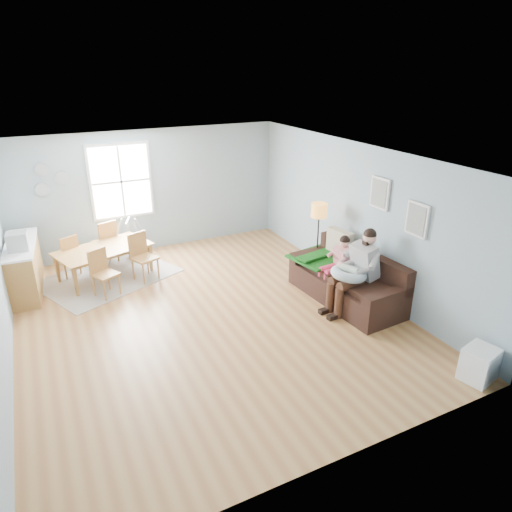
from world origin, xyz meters
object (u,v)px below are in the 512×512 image
baby_swing (130,242)px  chair_nw (68,254)px  storage_cube (479,364)px  chair_sw (102,270)px  chair_se (142,253)px  dining_table (106,263)px  floor_lamp (319,217)px  counter (25,267)px  monitor (17,241)px  toddler (339,257)px  sofa (348,283)px  chair_ne (107,239)px  father (357,268)px

baby_swing → chair_nw: bearing=-164.2°
storage_cube → chair_nw: (-4.60, 5.94, 0.25)m
chair_sw → chair_se: size_ratio=0.93×
chair_sw → chair_nw: chair_sw is taller
dining_table → chair_nw: (-0.64, 0.39, 0.18)m
floor_lamp → counter: bearing=160.4°
chair_se → monitor: size_ratio=2.64×
dining_table → chair_se: 0.78m
floor_lamp → dining_table: 4.32m
toddler → dining_table: 4.58m
baby_swing → sofa: bearing=-49.2°
toddler → monitor: (-5.13, 2.41, 0.35)m
chair_nw → dining_table: bearing=-31.0°
sofa → chair_nw: sofa is taller
counter → baby_swing: size_ratio=1.57×
dining_table → chair_ne: 0.78m
chair_sw → storage_cube: bearing=-49.4°
floor_lamp → baby_swing: floor_lamp is taller
sofa → storage_cube: size_ratio=4.56×
storage_cube → counter: (-5.39, 5.61, 0.25)m
chair_ne → monitor: monitor is taller
father → chair_sw: father is taller
father → sofa: bearing=70.0°
toddler → floor_lamp: 1.00m
dining_table → toddler: bearing=-54.1°
dining_table → chair_ne: bearing=59.4°
dining_table → baby_swing: 0.99m
father → chair_nw: father is taller
toddler → baby_swing: 4.60m
monitor → toddler: bearing=-25.1°
storage_cube → baby_swing: bearing=117.7°
father → counter: (-5.10, 3.27, -0.29)m
dining_table → chair_se: chair_se is taller
chair_sw → chair_se: chair_se is taller
dining_table → baby_swing: (0.64, 0.75, 0.09)m
dining_table → chair_sw: chair_sw is taller
toddler → storage_cube: toddler is taller
sofa → floor_lamp: size_ratio=1.50×
father → baby_swing: bearing=127.3°
father → chair_nw: 5.62m
storage_cube → father: bearing=97.2°
father → chair_ne: 5.28m
chair_sw → chair_nw: bearing=113.0°
chair_ne → baby_swing: chair_ne is taller
sofa → toddler: size_ratio=2.44×
floor_lamp → monitor: (-5.25, 1.54, -0.14)m
floor_lamp → storage_cube: bearing=-87.6°
father → chair_se: bearing=136.7°
floor_lamp → chair_se: bearing=155.5°
father → counter: bearing=147.3°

